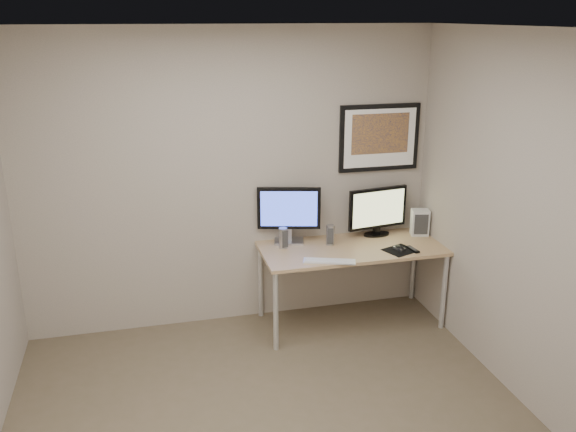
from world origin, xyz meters
name	(u,v)px	position (x,y,z in m)	size (l,w,h in m)	color
floor	(276,432)	(0.00, 0.00, 0.00)	(3.60, 3.60, 0.00)	brown
room	(259,179)	(0.00, 0.45, 1.64)	(3.60, 3.60, 3.60)	white
desk	(352,254)	(1.00, 1.35, 0.66)	(1.60, 0.70, 0.73)	#A27C4E
framed_art	(379,138)	(1.35, 1.68, 1.62)	(0.75, 0.04, 0.60)	black
monitor_large	(289,212)	(0.49, 1.60, 1.01)	(0.55, 0.24, 0.51)	#A6A7AB
monitor_tv	(378,210)	(1.32, 1.57, 0.97)	(0.58, 0.17, 0.45)	black
speaker_left	(283,238)	(0.41, 1.48, 0.82)	(0.07, 0.07, 0.18)	#A6A7AB
speaker_right	(330,235)	(0.83, 1.46, 0.82)	(0.07, 0.07, 0.18)	#A6A7AB
keyboard	(329,261)	(0.70, 1.07, 0.74)	(0.43, 0.11, 0.01)	silver
mousepad	(400,250)	(1.38, 1.17, 0.73)	(0.25, 0.22, 0.00)	black
mouse	(400,247)	(1.38, 1.19, 0.75)	(0.06, 0.10, 0.03)	black
remote	(413,249)	(1.48, 1.15, 0.74)	(0.04, 0.16, 0.02)	black
fan_unit	(420,222)	(1.71, 1.49, 0.85)	(0.16, 0.12, 0.24)	silver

